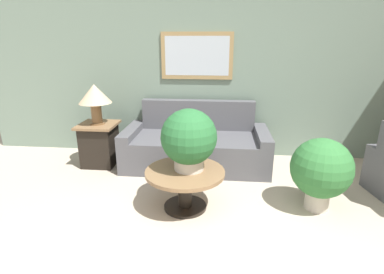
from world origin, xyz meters
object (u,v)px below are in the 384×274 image
object	(u,v)px
coffee_table	(185,181)
potted_plant_on_table	(189,139)
side_table	(100,144)
table_lamp	(95,96)
couch_main	(196,146)
potted_plant_floor	(321,170)

from	to	relation	value
coffee_table	potted_plant_on_table	bearing A→B (deg)	48.25
side_table	table_lamp	size ratio (longest dim) A/B	1.10
side_table	couch_main	bearing A→B (deg)	5.13
coffee_table	couch_main	bearing A→B (deg)	89.16
couch_main	potted_plant_floor	world-z (taller)	couch_main
couch_main	potted_plant_on_table	bearing A→B (deg)	-89.00
potted_plant_on_table	couch_main	bearing A→B (deg)	91.00
table_lamp	potted_plant_on_table	size ratio (longest dim) A/B	0.86
couch_main	potted_plant_floor	xyz separation A→B (m)	(1.44, -1.11, 0.18)
coffee_table	potted_plant_on_table	xyz separation A→B (m)	(0.04, 0.04, 0.47)
couch_main	coffee_table	world-z (taller)	couch_main
coffee_table	potted_plant_on_table	size ratio (longest dim) A/B	1.29
coffee_table	side_table	bearing A→B (deg)	141.90
side_table	coffee_table	bearing A→B (deg)	-38.10
couch_main	potted_plant_floor	bearing A→B (deg)	-37.56
potted_plant_on_table	potted_plant_floor	distance (m)	1.46
potted_plant_on_table	potted_plant_floor	xyz separation A→B (m)	(1.42, 0.08, -0.33)
couch_main	potted_plant_on_table	world-z (taller)	potted_plant_on_table
table_lamp	potted_plant_floor	world-z (taller)	table_lamp
side_table	table_lamp	world-z (taller)	table_lamp
table_lamp	coffee_table	bearing A→B (deg)	-38.10
side_table	potted_plant_floor	world-z (taller)	potted_plant_floor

